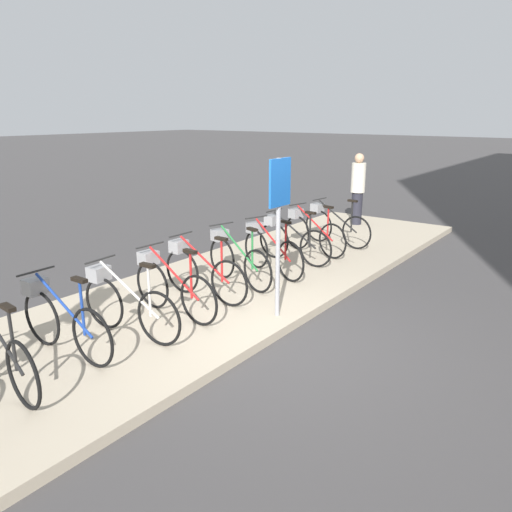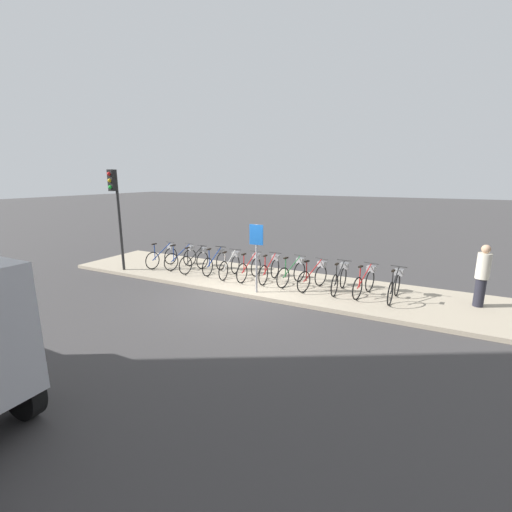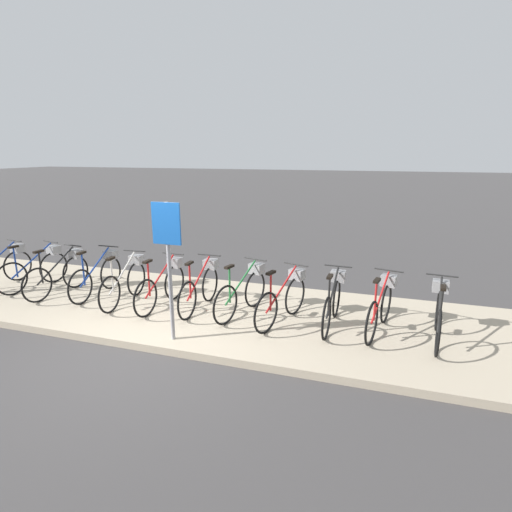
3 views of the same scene
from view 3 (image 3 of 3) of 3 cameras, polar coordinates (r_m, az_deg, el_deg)
The scene contains 15 objects.
ground_plane at distance 6.40m, azimuth -16.66°, elevation -12.82°, with size 120.00×120.00×0.00m, color #423F3F.
sidewalk at distance 7.62m, azimuth -9.95°, elevation -7.34°, with size 14.91×3.21×0.12m.
parked_bicycle_0 at distance 10.02m, azimuth -32.64°, elevation -1.16°, with size 0.46×1.59×0.98m.
parked_bicycle_1 at distance 9.49m, azimuth -28.77°, elevation -1.41°, with size 0.48×1.57×0.98m.
parked_bicycle_2 at distance 8.88m, azimuth -26.11°, elevation -2.09°, with size 0.46×1.59×0.98m.
parked_bicycle_3 at distance 8.48m, azimuth -21.51°, elevation -2.34°, with size 0.46×1.59×0.98m.
parked_bicycle_4 at distance 7.91m, azimuth -18.07°, elevation -3.24°, with size 0.46×1.59×0.98m.
parked_bicycle_5 at distance 7.52m, azimuth -13.08°, elevation -3.80°, with size 0.46×1.59×0.98m.
parked_bicycle_6 at distance 7.29m, azimuth -7.80°, elevation -4.14°, with size 0.46×1.59×0.98m.
parked_bicycle_7 at distance 6.99m, azimuth -1.72°, elevation -4.84°, with size 0.55×1.55×0.98m.
parked_bicycle_8 at distance 6.68m, azimuth 4.09°, elevation -5.82°, with size 0.61×1.53×0.98m.
parked_bicycle_9 at distance 6.64m, azimuth 10.96°, elevation -6.17°, with size 0.46×1.59×0.98m.
parked_bicycle_10 at distance 6.62m, azimuth 17.45°, elevation -6.68°, with size 0.52×1.56×0.98m.
parked_bicycle_11 at distance 6.64m, azimuth 24.65°, elevation -7.30°, with size 0.46×1.59×0.98m.
sign_post at distance 5.86m, azimuth -12.47°, elevation 1.08°, with size 0.44×0.07×2.09m.
Camera 3 is at (3.34, -4.63, 2.89)m, focal length 28.00 mm.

